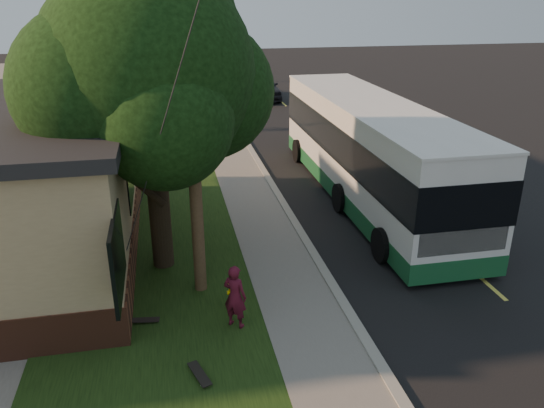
{
  "coord_description": "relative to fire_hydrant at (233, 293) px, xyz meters",
  "views": [
    {
      "loc": [
        -3.87,
        -10.76,
        7.07
      ],
      "look_at": [
        -1.11,
        2.75,
        1.5
      ],
      "focal_mm": 35.0,
      "sensor_mm": 36.0,
      "label": 1
    }
  ],
  "objects": [
    {
      "name": "skateboard_spare",
      "position": [
        -2.12,
        -0.23,
        -0.31
      ],
      "size": [
        0.78,
        0.29,
        0.07
      ],
      "color": "black",
      "rests_on": "grass_verge"
    },
    {
      "name": "leafy_tree",
      "position": [
        -1.57,
        2.65,
        4.73
      ],
      "size": [
        6.3,
        6.0,
        7.8
      ],
      "color": "black",
      "rests_on": "grass_verge"
    },
    {
      "name": "skateboarder",
      "position": [
        -0.06,
        -0.76,
        0.39
      ],
      "size": [
        0.66,
        0.62,
        1.51
      ],
      "primitive_type": "imported",
      "rotation": [
        0.0,
        0.0,
        2.5
      ],
      "color": "#511021",
      "rests_on": "grass_verge"
    },
    {
      "name": "distant_car",
      "position": [
        5.5,
        25.87,
        0.42
      ],
      "size": [
        2.15,
        5.05,
        1.7
      ],
      "primitive_type": "imported",
      "rotation": [
        0.0,
        0.0,
        0.03
      ],
      "color": "black",
      "rests_on": "ground"
    },
    {
      "name": "sidewalk",
      "position": [
        1.6,
        10.0,
        -0.39
      ],
      "size": [
        2.0,
        80.0,
        0.08
      ],
      "primitive_type": "cube",
      "color": "slate",
      "rests_on": "ground"
    },
    {
      "name": "bare_tree_far",
      "position": [
        -0.4,
        30.0,
        1.57
      ],
      "size": [
        1.38,
        1.21,
        4.03
      ],
      "color": "black",
      "rests_on": "grass_verge"
    },
    {
      "name": "road",
      "position": [
        6.6,
        10.0,
        -0.43
      ],
      "size": [
        8.0,
        80.0,
        0.01
      ],
      "primitive_type": "cube",
      "color": "black",
      "rests_on": "ground"
    },
    {
      "name": "transit_bus",
      "position": [
        5.74,
        6.32,
        1.45
      ],
      "size": [
        3.01,
        13.04,
        3.52
      ],
      "color": "silver",
      "rests_on": "ground"
    },
    {
      "name": "bare_tree_near",
      "position": [
        -0.9,
        18.0,
        1.72
      ],
      "size": [
        1.38,
        1.21,
        4.31
      ],
      "color": "black",
      "rests_on": "grass_verge"
    },
    {
      "name": "skateboard_main",
      "position": [
        -0.99,
        -2.32,
        -0.31
      ],
      "size": [
        0.45,
        0.84,
        0.08
      ],
      "color": "black",
      "rests_on": "grass_verge"
    },
    {
      "name": "grass_verge",
      "position": [
        -1.9,
        10.0,
        -0.4
      ],
      "size": [
        5.0,
        80.0,
        0.07
      ],
      "primitive_type": "cube",
      "color": "black",
      "rests_on": "ground"
    },
    {
      "name": "ground",
      "position": [
        2.6,
        0.0,
        -0.43
      ],
      "size": [
        120.0,
        120.0,
        0.0
      ],
      "primitive_type": "plane",
      "color": "black",
      "rests_on": "ground"
    },
    {
      "name": "fire_hydrant",
      "position": [
        0.0,
        0.0,
        0.0
      ],
      "size": [
        0.32,
        0.32,
        0.74
      ],
      "color": "yellow",
      "rests_on": "grass_verge"
    },
    {
      "name": "curb",
      "position": [
        2.6,
        10.0,
        -0.37
      ],
      "size": [
        0.25,
        80.0,
        0.12
      ],
      "primitive_type": "cube",
      "color": "gray",
      "rests_on": "ground"
    },
    {
      "name": "traffic_signal",
      "position": [
        3.1,
        34.0,
        2.73
      ],
      "size": [
        0.18,
        0.22,
        5.5
      ],
      "color": "#2D2D30",
      "rests_on": "ground"
    },
    {
      "name": "utility_pole",
      "position": [
        -0.71,
        0.99,
        4.2
      ],
      "size": [
        2.86,
        3.21,
        9.07
      ],
      "color": "#473321",
      "rests_on": "ground"
    }
  ]
}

